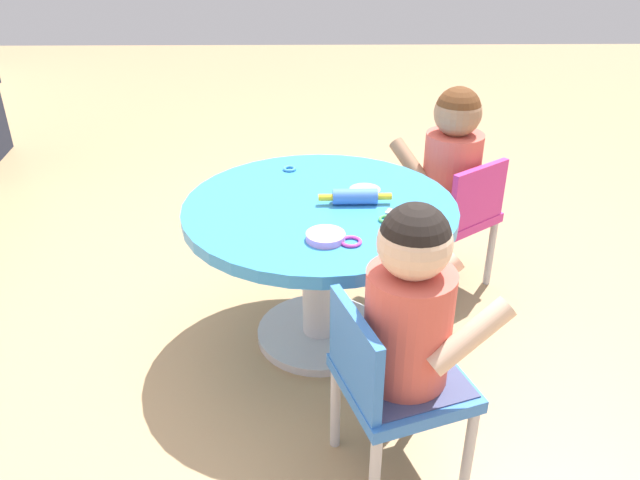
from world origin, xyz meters
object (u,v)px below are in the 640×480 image
(seated_child_left, at_px, (412,304))
(child_chair_right, at_px, (454,215))
(craft_table, at_px, (320,239))
(craft_scissors, at_px, (414,216))
(seated_child_right, at_px, (452,156))
(rolling_pin, at_px, (355,197))
(child_chair_left, at_px, (391,383))

(seated_child_left, height_order, child_chair_right, seated_child_left)
(craft_table, relative_size, craft_scissors, 6.10)
(seated_child_right, relative_size, craft_scissors, 3.58)
(seated_child_left, height_order, craft_scissors, seated_child_left)
(seated_child_right, distance_m, rolling_pin, 0.53)
(child_chair_left, relative_size, seated_child_right, 1.05)
(rolling_pin, bearing_deg, child_chair_left, -174.33)
(craft_scissors, bearing_deg, seated_child_left, 170.96)
(child_chair_left, distance_m, seated_child_left, 0.23)
(seated_child_left, relative_size, rolling_pin, 2.22)
(rolling_pin, relative_size, craft_scissors, 1.62)
(child_chair_left, bearing_deg, seated_child_right, -18.50)
(craft_table, xyz_separation_m, seated_child_left, (-0.58, -0.21, 0.14))
(child_chair_left, xyz_separation_m, child_chair_right, (0.93, -0.35, 0.00))
(seated_child_left, relative_size, child_chair_right, 0.95)
(child_chair_right, relative_size, rolling_pin, 2.33)
(seated_child_left, bearing_deg, child_chair_left, 109.09)
(child_chair_left, height_order, seated_child_left, seated_child_left)
(child_chair_right, height_order, seated_child_right, seated_child_right)
(craft_table, xyz_separation_m, craft_scissors, (-0.10, -0.28, 0.13))
(child_chair_left, distance_m, seated_child_right, 1.04)
(child_chair_right, distance_m, seated_child_right, 0.23)
(seated_child_left, bearing_deg, rolling_pin, 9.50)
(child_chair_right, bearing_deg, craft_scissors, 152.00)
(seated_child_right, height_order, rolling_pin, seated_child_right)
(craft_table, relative_size, child_chair_left, 1.62)
(craft_table, bearing_deg, child_chair_right, -56.65)
(seated_child_left, bearing_deg, craft_table, 19.58)
(seated_child_left, bearing_deg, child_chair_right, -18.57)
(child_chair_left, height_order, seated_child_right, seated_child_right)
(craft_table, xyz_separation_m, child_chair_right, (0.34, -0.51, -0.08))
(rolling_pin, xyz_separation_m, craft_scissors, (-0.09, -0.17, -0.02))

